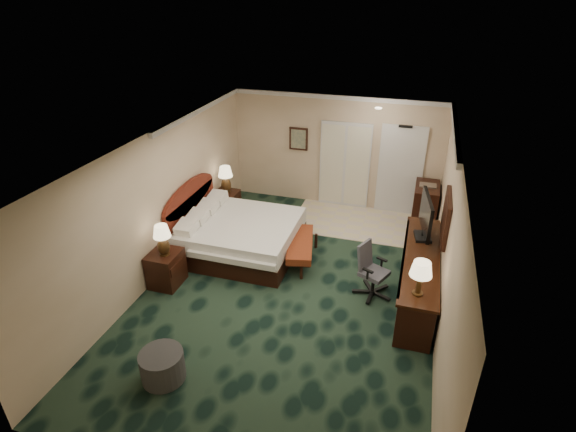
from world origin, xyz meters
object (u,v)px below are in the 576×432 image
(desk_chair, at_px, (374,271))
(ottoman, at_px, (162,366))
(bed_bench, at_px, (300,251))
(tv, at_px, (426,218))
(nightstand_far, at_px, (226,205))
(lamp_near, at_px, (163,240))
(nightstand_near, at_px, (166,268))
(bed, at_px, (242,237))
(minibar, at_px, (425,206))
(lamp_far, at_px, (226,179))
(desk, at_px, (418,276))

(desk_chair, bearing_deg, ottoman, -108.53)
(bed_bench, bearing_deg, tv, -8.66)
(nightstand_far, height_order, tv, tv)
(bed_bench, distance_m, tv, 2.47)
(lamp_near, height_order, ottoman, lamp_near)
(nightstand_near, xyz_separation_m, nightstand_far, (-0.00, 2.71, -0.00))
(bed, xyz_separation_m, desk_chair, (2.75, -0.67, 0.14))
(nightstand_near, distance_m, minibar, 5.74)
(tv, bearing_deg, lamp_near, -168.11)
(lamp_far, height_order, ottoman, lamp_far)
(lamp_near, distance_m, desk, 4.49)
(nightstand_near, distance_m, ottoman, 2.28)
(bed_bench, distance_m, ottoman, 3.58)
(bed, xyz_separation_m, desk, (3.48, -0.49, 0.07))
(lamp_near, bearing_deg, desk_chair, 12.38)
(nightstand_far, height_order, lamp_near, lamp_near)
(lamp_near, relative_size, desk_chair, 0.60)
(nightstand_near, relative_size, nightstand_far, 1.01)
(desk, relative_size, desk_chair, 2.93)
(lamp_near, bearing_deg, nightstand_near, 148.31)
(desk_chair, bearing_deg, minibar, 99.58)
(nightstand_far, xyz_separation_m, lamp_near, (0.04, -2.74, 0.62))
(lamp_near, height_order, tv, tv)
(desk_chair, bearing_deg, bed_bench, -179.36)
(bed, xyz_separation_m, ottoman, (0.19, -3.43, -0.13))
(nightstand_far, relative_size, bed_bench, 0.47)
(bed, xyz_separation_m, nightstand_far, (-0.91, 1.28, -0.02))
(nightstand_far, distance_m, minibar, 4.52)
(ottoman, bearing_deg, desk, 41.73)
(bed_bench, bearing_deg, desk, -24.86)
(ottoman, xyz_separation_m, tv, (3.29, 3.58, 1.01))
(lamp_far, distance_m, minibar, 4.53)
(bed_bench, xyz_separation_m, ottoman, (-1.04, -3.43, -0.01))
(desk_chair, bearing_deg, desk, 37.66)
(bed, bearing_deg, ottoman, -86.82)
(desk_chair, bearing_deg, nightstand_near, -143.86)
(tv, bearing_deg, bed_bench, 175.50)
(tv, bearing_deg, bed, 174.09)
(bed, height_order, lamp_near, lamp_near)
(bed, relative_size, nightstand_near, 3.34)
(bed, xyz_separation_m, lamp_near, (-0.87, -1.46, 0.60))
(nightstand_near, xyz_separation_m, ottoman, (1.10, -1.99, -0.11))
(bed, bearing_deg, minibar, 32.50)
(nightstand_near, distance_m, lamp_near, 0.62)
(nightstand_far, relative_size, desk_chair, 0.66)
(lamp_near, xyz_separation_m, bed_bench, (2.09, 1.46, -0.71))
(bed, distance_m, desk, 3.52)
(lamp_near, bearing_deg, ottoman, -61.72)
(bed, bearing_deg, tv, 2.58)
(bed, relative_size, minibar, 2.23)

